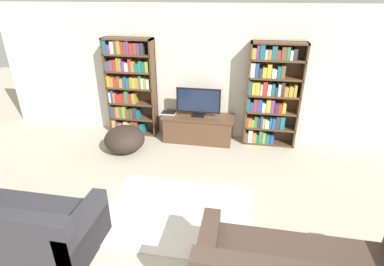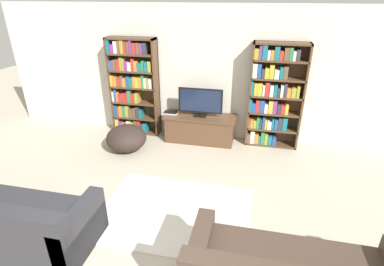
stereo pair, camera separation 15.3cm
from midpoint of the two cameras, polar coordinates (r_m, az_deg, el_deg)
The scene contains 9 objects.
wall_back at distance 6.02m, azimuth 2.18°, elevation 11.09°, with size 8.80×0.06×2.60m.
bookshelf_left at distance 6.34m, azimuth -12.49°, elevation 8.55°, with size 0.99×0.30×1.99m.
bookshelf_right at distance 5.88m, azimuth 13.96°, elevation 7.02°, with size 0.99×0.30×1.99m.
tv_stand at distance 6.07m, azimuth 0.46°, elevation 0.93°, with size 1.43×0.54×0.54m.
television at distance 5.85m, azimuth 0.47°, elevation 6.00°, with size 0.87×0.16×0.57m.
laptop at distance 6.11m, azimuth -5.19°, elevation 3.85°, with size 0.29×0.21×0.03m.
area_rug at distance 4.29m, azimuth -3.80°, elevation -14.94°, with size 2.04×1.53×0.02m.
couch_left_sectional at distance 4.25m, azimuth -31.58°, elevation -15.12°, with size 1.93×0.88×0.79m.
beanbag_ottoman at distance 5.83m, azimuth -13.44°, elevation -1.16°, with size 0.76×0.76×0.50m, color #2D231E.
Camera 1 is at (0.76, -1.56, 2.78)m, focal length 28.00 mm.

